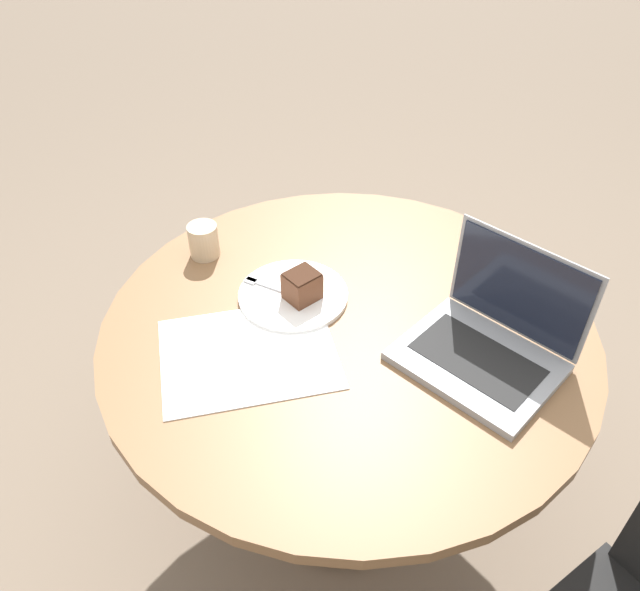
% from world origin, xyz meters
% --- Properties ---
extents(ground_plane, '(12.00, 12.00, 0.00)m').
position_xyz_m(ground_plane, '(0.00, 0.00, 0.00)').
color(ground_plane, '#6B5B4C').
extents(dining_table, '(1.09, 1.09, 0.71)m').
position_xyz_m(dining_table, '(0.00, 0.00, 0.57)').
color(dining_table, brown).
rests_on(dining_table, ground_plane).
extents(paper_document, '(0.40, 0.34, 0.00)m').
position_xyz_m(paper_document, '(0.23, 0.01, 0.72)').
color(paper_document, white).
rests_on(paper_document, dining_table).
extents(plate, '(0.25, 0.25, 0.01)m').
position_xyz_m(plate, '(0.08, -0.13, 0.72)').
color(plate, white).
rests_on(plate, dining_table).
extents(cake_slice, '(0.09, 0.08, 0.07)m').
position_xyz_m(cake_slice, '(0.07, -0.10, 0.76)').
color(cake_slice, brown).
rests_on(cake_slice, plate).
extents(fork, '(0.12, 0.15, 0.00)m').
position_xyz_m(fork, '(0.12, -0.16, 0.73)').
color(fork, silver).
rests_on(fork, plate).
extents(coffee_glass, '(0.07, 0.07, 0.09)m').
position_xyz_m(coffee_glass, '(0.22, -0.37, 0.76)').
color(coffee_glass, '#C6AD89').
rests_on(coffee_glass, dining_table).
extents(laptop, '(0.35, 0.38, 0.24)m').
position_xyz_m(laptop, '(-0.22, 0.21, 0.76)').
color(laptop, gray).
rests_on(laptop, dining_table).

